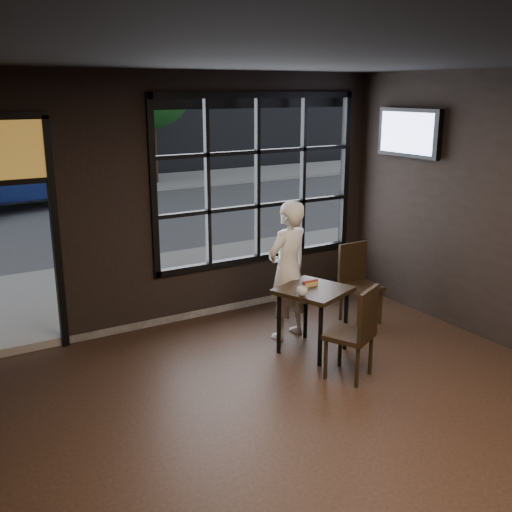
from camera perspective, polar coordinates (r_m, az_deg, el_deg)
floor at (r=5.39m, az=8.83°, el=-18.14°), size 6.00×7.00×0.02m
ceiling at (r=4.50m, az=10.61°, el=18.41°), size 6.00×7.00×0.02m
window_frame at (r=8.13m, az=0.13°, el=7.32°), size 3.06×0.12×2.28m
cafe_table at (r=7.01m, az=5.41°, el=-6.06°), size 0.93×0.93×0.78m
chair_near at (r=6.41m, az=8.88°, el=-7.15°), size 0.59×0.59×1.02m
chair_window at (r=7.92m, az=10.02°, el=-2.68°), size 0.45×0.45×1.04m
man at (r=7.25m, az=3.04°, el=-1.39°), size 0.70×0.55×1.71m
hotdog at (r=6.95m, az=5.19°, el=-2.62°), size 0.20×0.09×0.06m
cup at (r=6.61m, az=4.42°, el=-3.40°), size 0.17×0.17×0.10m
tv at (r=8.33m, az=14.36°, el=11.31°), size 0.12×1.08×0.63m
navy_car at (r=16.49m, az=-21.81°, el=7.11°), size 4.80×2.47×1.51m
tree_right at (r=19.37m, az=-9.97°, el=15.62°), size 2.54×2.54×4.34m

